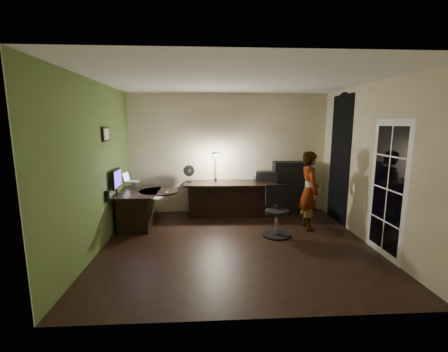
{
  "coord_description": "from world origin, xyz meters",
  "views": [
    {
      "loc": [
        -0.49,
        -4.82,
        2.03
      ],
      "look_at": [
        -0.15,
        1.05,
        1.0
      ],
      "focal_mm": 24.0,
      "sensor_mm": 36.0,
      "label": 1
    }
  ],
  "objects": [
    {
      "name": "office_chair",
      "position": [
        0.77,
        0.34,
        0.46
      ],
      "size": [
        0.55,
        0.55,
        0.92
      ],
      "primitive_type": "cube",
      "rotation": [
        0.0,
        0.0,
        -0.07
      ],
      "color": "black",
      "rests_on": "floor"
    },
    {
      "name": "green_wall_overlay",
      "position": [
        -2.24,
        0.0,
        1.35
      ],
      "size": [
        0.0,
        4.0,
        2.7
      ],
      "primitive_type": "cube",
      "color": "#4F682D",
      "rests_on": "floor"
    },
    {
      "name": "mouse",
      "position": [
        -1.27,
        0.88,
        0.72
      ],
      "size": [
        0.07,
        0.09,
        0.03
      ],
      "primitive_type": "ellipsoid",
      "rotation": [
        0.0,
        0.0,
        -0.15
      ],
      "color": "silver",
      "rests_on": "desk_left"
    },
    {
      "name": "floor",
      "position": [
        0.0,
        0.0,
        -0.01
      ],
      "size": [
        4.5,
        4.0,
        0.01
      ],
      "primitive_type": "cube",
      "color": "black",
      "rests_on": "ground"
    },
    {
      "name": "headphones",
      "position": [
        0.68,
        1.94,
        0.8
      ],
      "size": [
        0.2,
        0.14,
        0.09
      ],
      "primitive_type": "cube",
      "rotation": [
        0.0,
        0.0,
        -0.36
      ],
      "color": "#16517C",
      "rests_on": "desk_right"
    },
    {
      "name": "ceiling",
      "position": [
        0.0,
        0.0,
        2.71
      ],
      "size": [
        4.5,
        4.0,
        0.01
      ],
      "primitive_type": "cube",
      "color": "silver",
      "rests_on": "floor"
    },
    {
      "name": "desk_lamp",
      "position": [
        -0.3,
        1.83,
        1.11
      ],
      "size": [
        0.29,
        0.37,
        0.72
      ],
      "primitive_type": "cube",
      "rotation": [
        0.0,
        0.0,
        -0.41
      ],
      "color": "black",
      "rests_on": "desk_right"
    },
    {
      "name": "notepad",
      "position": [
        -1.39,
        0.49,
        0.71
      ],
      "size": [
        0.2,
        0.24,
        0.01
      ],
      "primitive_type": "cube",
      "rotation": [
        0.0,
        0.0,
        -0.3
      ],
      "color": "silver",
      "rests_on": "desk_left"
    },
    {
      "name": "framed_picture",
      "position": [
        -2.22,
        0.45,
        1.85
      ],
      "size": [
        0.04,
        0.3,
        0.25
      ],
      "primitive_type": "cube",
      "color": "black",
      "rests_on": "wall_left"
    },
    {
      "name": "arched_doorway",
      "position": [
        2.24,
        1.15,
        1.3
      ],
      "size": [
        0.01,
        0.9,
        2.6
      ],
      "primitive_type": "cube",
      "color": "black",
      "rests_on": "floor"
    },
    {
      "name": "wall_back",
      "position": [
        0.0,
        2.0,
        1.35
      ],
      "size": [
        4.5,
        0.01,
        2.7
      ],
      "primitive_type": "cube",
      "color": "#C2B38F",
      "rests_on": "floor"
    },
    {
      "name": "laptop",
      "position": [
        -2.07,
        1.53,
        0.91
      ],
      "size": [
        0.33,
        0.31,
        0.2
      ],
      "primitive_type": "cube",
      "rotation": [
        0.0,
        0.0,
        -0.18
      ],
      "color": "silver",
      "rests_on": "laptop_stand"
    },
    {
      "name": "printer",
      "position": [
        0.87,
        1.8,
        0.86
      ],
      "size": [
        0.54,
        0.46,
        0.22
      ],
      "primitive_type": "cube",
      "rotation": [
        0.0,
        0.0,
        -0.17
      ],
      "color": "black",
      "rests_on": "desk_right"
    },
    {
      "name": "person",
      "position": [
        1.47,
        0.69,
        0.76
      ],
      "size": [
        0.38,
        0.55,
        1.52
      ],
      "primitive_type": "imported",
      "rotation": [
        0.0,
        0.0,
        1.6
      ],
      "color": "#D8A88C",
      "rests_on": "floor"
    },
    {
      "name": "desk_fan",
      "position": [
        -0.89,
        1.74,
        0.94
      ],
      "size": [
        0.28,
        0.22,
        0.38
      ],
      "primitive_type": "cube",
      "rotation": [
        0.0,
        0.0,
        0.42
      ],
      "color": "black",
      "rests_on": "desk_right"
    },
    {
      "name": "cabinet",
      "position": [
        1.41,
        1.78,
        0.59
      ],
      "size": [
        0.81,
        0.43,
        1.18
      ],
      "primitive_type": "cube",
      "rotation": [
        0.0,
        0.0,
        -0.05
      ],
      "color": "black",
      "rests_on": "floor"
    },
    {
      "name": "phone",
      "position": [
        -1.71,
        0.8,
        0.71
      ],
      "size": [
        0.1,
        0.13,
        0.01
      ],
      "primitive_type": "cube",
      "rotation": [
        0.0,
        0.0,
        -0.36
      ],
      "color": "black",
      "rests_on": "desk_left"
    },
    {
      "name": "desk_left",
      "position": [
        -1.83,
        1.04,
        0.36
      ],
      "size": [
        0.77,
        1.25,
        0.72
      ],
      "primitive_type": "cube",
      "rotation": [
        0.0,
        0.0,
        0.0
      ],
      "color": "black",
      "rests_on": "floor"
    },
    {
      "name": "wall_left",
      "position": [
        -2.25,
        0.0,
        1.35
      ],
      "size": [
        0.01,
        4.0,
        2.7
      ],
      "primitive_type": "cube",
      "color": "#C2B38F",
      "rests_on": "floor"
    },
    {
      "name": "wall_front",
      "position": [
        0.0,
        -2.0,
        1.35
      ],
      "size": [
        4.5,
        0.01,
        2.7
      ],
      "primitive_type": "cube",
      "color": "#C2B38F",
      "rests_on": "floor"
    },
    {
      "name": "pen",
      "position": [
        -1.78,
        1.03,
        0.71
      ],
      "size": [
        0.02,
        0.13,
        0.01
      ],
      "primitive_type": "cube",
      "rotation": [
        0.0,
        0.0,
        -0.05
      ],
      "color": "black",
      "rests_on": "desk_left"
    },
    {
      "name": "monitor",
      "position": [
        -2.18,
        0.75,
        0.88
      ],
      "size": [
        0.13,
        0.55,
        0.36
      ],
      "primitive_type": "cube",
      "rotation": [
        0.0,
        0.0,
        0.05
      ],
      "color": "black",
      "rests_on": "desk_left"
    },
    {
      "name": "speaker",
      "position": [
        -2.19,
        0.27,
        0.8
      ],
      "size": [
        0.1,
        0.1,
        0.2
      ],
      "primitive_type": "cylinder",
      "rotation": [
        0.0,
        0.0,
        0.41
      ],
      "color": "black",
      "rests_on": "desk_left"
    },
    {
      "name": "wall_right",
      "position": [
        2.25,
        0.0,
        1.35
      ],
      "size": [
        0.01,
        4.0,
        2.7
      ],
      "primitive_type": "cube",
      "color": "#C2B38F",
      "rests_on": "floor"
    },
    {
      "name": "laptop_stand",
      "position": [
        -2.1,
        1.53,
        0.76
      ],
      "size": [
        0.28,
        0.24,
        0.11
      ],
      "primitive_type": "cube",
      "rotation": [
        0.0,
        0.0,
        -0.1
      ],
      "color": "silver",
      "rests_on": "desk_left"
    },
    {
      "name": "desk_right",
      "position": [
        0.02,
        1.63,
        0.38
      ],
      "size": [
        2.03,
        0.78,
        0.75
      ],
      "primitive_type": "cube",
      "rotation": [
        0.0,
        0.0,
        -0.04
      ],
      "color": "black",
      "rests_on": "floor"
    },
    {
      "name": "french_door",
      "position": [
        2.24,
        -0.55,
        1.05
      ],
      "size": [
        0.02,
        0.92,
        2.1
      ],
      "primitive_type": "cube",
      "color": "white",
      "rests_on": "floor"
    }
  ]
}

